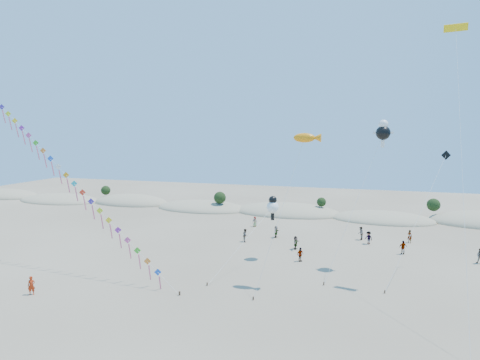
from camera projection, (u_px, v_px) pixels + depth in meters
name	position (u px, v px, depth m)	size (l,w,h in m)	color
ground	(176.00, 336.00, 28.31)	(160.00, 160.00, 0.00)	#776852
dune_ridge	(293.00, 213.00, 70.96)	(145.30, 11.49, 5.57)	tan
kite_train	(63.00, 173.00, 42.06)	(28.53, 7.50, 19.76)	#3F2D1E
fish_kite	(307.00, 138.00, 36.41)	(5.00, 5.52, 14.23)	#3F2D1E
cartoon_kite_low	(273.00, 206.00, 44.97)	(4.87, 10.55, 7.21)	#3F2D1E
cartoon_kite_high	(383.00, 131.00, 41.10)	(6.12, 7.72, 15.58)	#3F2D1E
parafoil_kite	(456.00, 36.00, 35.36)	(1.99, 15.50, 23.93)	#3F2D1E
dark_kite	(431.00, 189.00, 40.35)	(6.72, 10.23, 12.41)	#3F2D1E
flyer_foreground	(31.00, 286.00, 35.35)	(0.61, 0.40, 1.67)	#AC290D
beachgoers	(333.00, 239.00, 50.87)	(28.86, 15.35, 1.78)	slate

